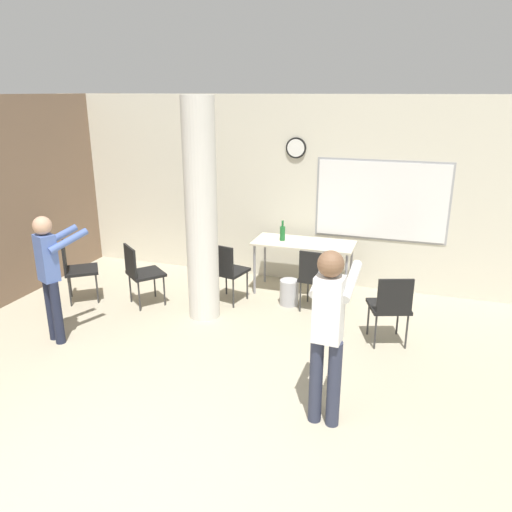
{
  "coord_description": "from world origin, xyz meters",
  "views": [
    {
      "loc": [
        1.87,
        -2.21,
        2.84
      ],
      "look_at": [
        0.29,
        2.56,
        1.17
      ],
      "focal_mm": 35.0,
      "sensor_mm": 36.0,
      "label": 1
    }
  ],
  "objects": [
    {
      "name": "chair_table_right",
      "position": [
        0.68,
        3.93,
        0.51
      ],
      "size": [
        0.47,
        0.47,
        0.87
      ],
      "color": "black",
      "rests_on": "ground_plane"
    },
    {
      "name": "chair_table_left",
      "position": [
        -0.56,
        3.81,
        0.51
      ],
      "size": [
        0.53,
        0.53,
        0.87
      ],
      "color": "black",
      "rests_on": "ground_plane"
    },
    {
      "name": "person_watching_back",
      "position": [
        -2.06,
        2.14,
        0.9
      ],
      "size": [
        0.5,
        0.61,
        1.53
      ],
      "color": "#1E2338",
      "rests_on": "ground_plane"
    },
    {
      "name": "chair_by_left_wall",
      "position": [
        -2.58,
        3.22,
        0.51
      ],
      "size": [
        0.62,
        0.62,
        0.87
      ],
      "color": "black",
      "rests_on": "ground_plane"
    },
    {
      "name": "bottle_on_table",
      "position": [
        0.05,
        4.49,
        0.89
      ],
      "size": [
        0.08,
        0.08,
        0.29
      ],
      "color": "#1E6B2D",
      "rests_on": "folding_table"
    },
    {
      "name": "chair_mid_room",
      "position": [
        1.68,
        3.27,
        0.51
      ],
      "size": [
        0.56,
        0.56,
        0.87
      ],
      "color": "black",
      "rests_on": "ground_plane"
    },
    {
      "name": "chair_near_pillar",
      "position": [
        -1.64,
        3.37,
        0.51
      ],
      "size": [
        0.62,
        0.62,
        0.87
      ],
      "color": "black",
      "rests_on": "ground_plane"
    },
    {
      "name": "person_playing_side",
      "position": [
        1.25,
        1.61,
        0.95
      ],
      "size": [
        0.38,
        0.65,
        1.62
      ],
      "color": "#2D3347",
      "rests_on": "ground_plane"
    },
    {
      "name": "wall_back",
      "position": [
        0.03,
        5.06,
        1.4
      ],
      "size": [
        8.0,
        0.15,
        2.8
      ],
      "color": "beige",
      "rests_on": "ground_plane"
    },
    {
      "name": "folding_table",
      "position": [
        0.37,
        4.5,
        0.72
      ],
      "size": [
        1.44,
        0.63,
        0.78
      ],
      "color": "beige",
      "rests_on": "ground_plane"
    },
    {
      "name": "support_pillar",
      "position": [
        -0.68,
        3.32,
        1.4
      ],
      "size": [
        0.4,
        0.4,
        2.8
      ],
      "color": "silver",
      "rests_on": "ground_plane"
    },
    {
      "name": "waste_bin",
      "position": [
        0.29,
        4.02,
        0.18
      ],
      "size": [
        0.26,
        0.26,
        0.36
      ],
      "color": "#B2B2B7",
      "rests_on": "ground_plane"
    }
  ]
}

